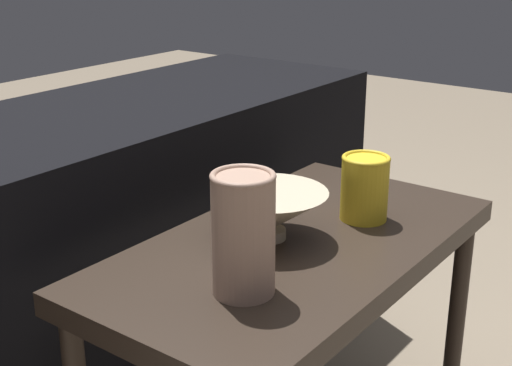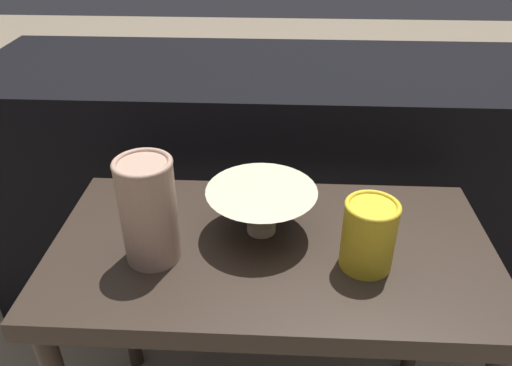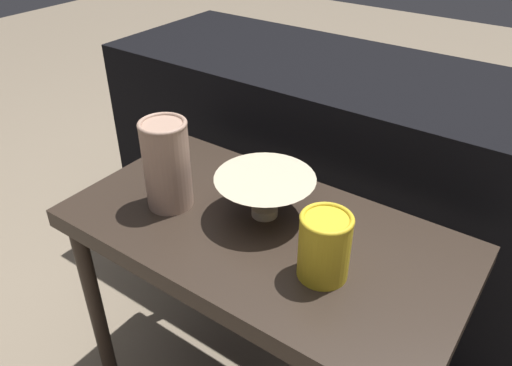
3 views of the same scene
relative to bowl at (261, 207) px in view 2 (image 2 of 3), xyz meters
The scene contains 5 objects.
table 0.13m from the bowl, 62.53° to the right, with size 0.79×0.42×0.56m.
couch_backdrop 0.57m from the bowl, 87.68° to the left, with size 1.57×0.50×0.70m.
bowl is the anchor object (origin of this frame).
vase_textured_left 0.20m from the bowl, 156.04° to the right, with size 0.10×0.10×0.19m.
vase_colorful_right 0.20m from the bowl, 25.37° to the right, with size 0.09×0.09×0.12m.
Camera 2 is at (0.01, -0.70, 1.12)m, focal length 35.00 mm.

